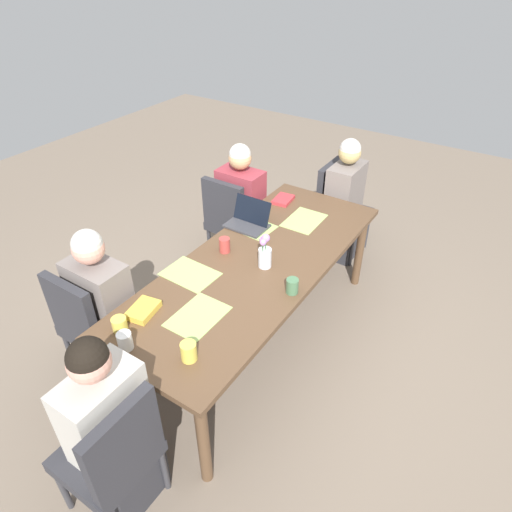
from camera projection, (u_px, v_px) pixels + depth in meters
name	position (u px, v px, depth m)	size (l,w,h in m)	color
ground_plane	(256.00, 338.00, 3.59)	(10.00, 10.00, 0.00)	#756656
dining_table	(256.00, 270.00, 3.19)	(2.36, 0.91, 0.76)	brown
chair_head_right_left_near	(114.00, 454.00, 2.25)	(0.44, 0.44, 0.90)	#2D2D33
person_head_right_left_near	(112.00, 434.00, 2.31)	(0.40, 0.36, 1.19)	#2D2D33
chair_near_left_mid	(91.00, 321.00, 3.03)	(0.44, 0.44, 0.90)	#2D2D33
person_near_left_mid	(105.00, 315.00, 3.04)	(0.36, 0.40, 1.19)	#2D2D33
chair_head_left_left_far	(338.00, 205.00, 4.35)	(0.44, 0.44, 0.90)	#2D2D33
person_head_left_left_far	(343.00, 207.00, 4.26)	(0.40, 0.36, 1.19)	#2D2D33
chair_near_right_near	(231.00, 217.00, 4.16)	(0.44, 0.44, 0.90)	#2D2D33
person_near_right_near	(241.00, 213.00, 4.16)	(0.36, 0.40, 1.19)	#2D2D33
flower_vase	(265.00, 253.00, 3.05)	(0.10, 0.09, 0.26)	silver
placemat_head_right_left_near	(198.00, 316.00, 2.69)	(0.36, 0.26, 0.00)	#9EBC66
placemat_near_left_mid	(190.00, 274.00, 3.03)	(0.36, 0.26, 0.00)	#9EBC66
placemat_head_left_left_far	(304.00, 220.00, 3.61)	(0.36, 0.26, 0.00)	#9EBC66
placemat_near_right_near	(251.00, 226.00, 3.54)	(0.36, 0.26, 0.00)	#9EBC66
laptop_near_right_near	(248.00, 221.00, 3.52)	(0.22, 0.32, 0.21)	#38383D
coffee_mug_near_left	(120.00, 324.00, 2.58)	(0.09, 0.09, 0.09)	#DBC64C
coffee_mug_near_right	(125.00, 341.00, 2.46)	(0.08, 0.08, 0.11)	white
coffee_mug_centre_left	(189.00, 351.00, 2.39)	(0.09, 0.09, 0.11)	#DBC64C
coffee_mug_centre_right	(225.00, 245.00, 3.22)	(0.08, 0.08, 0.11)	#AD3D38
coffee_mug_far_left	(292.00, 286.00, 2.85)	(0.08, 0.08, 0.10)	#47704C
book_red_cover	(283.00, 200.00, 3.87)	(0.20, 0.14, 0.03)	#B73338
book_blue_cover	(143.00, 310.00, 2.71)	(0.20, 0.14, 0.04)	gold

